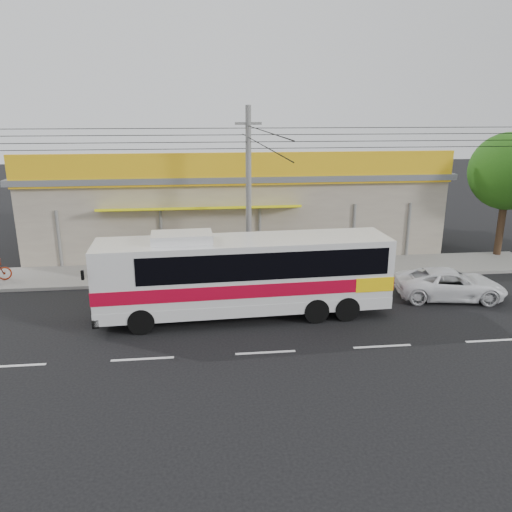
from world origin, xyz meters
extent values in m
plane|color=black|center=(0.00, 0.00, 0.00)|extent=(120.00, 120.00, 0.00)
cube|color=gray|center=(0.00, 6.00, 0.07)|extent=(30.00, 3.20, 0.15)
cube|color=gray|center=(0.00, 11.60, 2.10)|extent=(22.00, 8.00, 4.20)
cube|color=#5A5D62|center=(0.00, 11.60, 4.35)|extent=(22.60, 8.60, 0.30)
cube|color=yellow|center=(0.00, 7.48, 4.90)|extent=(22.00, 0.24, 1.60)
cube|color=#C93A0B|center=(-2.00, 7.45, 4.90)|extent=(9.00, 0.10, 1.20)
cube|color=#167D37|center=(6.50, 7.45, 4.90)|extent=(2.40, 0.10, 1.10)
cube|color=navy|center=(9.20, 7.45, 4.90)|extent=(2.20, 0.10, 1.10)
cube|color=#C93A0B|center=(-9.00, 7.45, 4.90)|extent=(3.00, 0.10, 1.10)
cube|color=#F3EF0D|center=(-2.00, 7.30, 3.00)|extent=(10.00, 1.20, 0.37)
cube|color=silver|center=(-0.41, 0.65, 1.75)|extent=(11.12, 2.77, 2.66)
cube|color=#B70723|center=(-0.41, 0.65, 1.42)|extent=(11.16, 2.81, 0.51)
cube|color=yellow|center=(4.37, 0.86, 1.42)|extent=(1.57, 2.42, 0.55)
cube|color=black|center=(0.24, 0.68, 2.34)|extent=(9.28, 2.73, 1.01)
cube|color=black|center=(-5.84, 0.42, 2.16)|extent=(0.23, 2.03, 1.38)
cube|color=silver|center=(-2.70, 0.55, 3.24)|extent=(2.26, 1.38, 0.33)
cylinder|color=black|center=(-4.22, -0.55, 0.48)|extent=(0.97, 0.33, 0.96)
cylinder|color=black|center=(-4.31, 1.52, 0.48)|extent=(0.97, 0.33, 0.96)
cylinder|color=black|center=(3.40, -0.22, 0.48)|extent=(0.97, 0.33, 0.96)
cylinder|color=black|center=(3.31, 1.85, 0.48)|extent=(0.97, 0.33, 0.96)
imported|color=black|center=(-5.07, 4.70, 0.63)|extent=(1.66, 0.96, 0.96)
imported|color=white|center=(8.43, 1.58, 0.63)|extent=(4.78, 2.76, 1.25)
cylinder|color=#5D5E5B|center=(0.23, 5.40, 3.96)|extent=(0.26, 0.26, 7.92)
cube|color=#5D5E5B|center=(0.23, 5.40, 7.13)|extent=(1.19, 0.12, 0.12)
cylinder|color=black|center=(13.99, 7.17, 1.69)|extent=(0.38, 0.38, 3.37)
sphere|color=#1C4E10|center=(13.99, 7.17, 4.64)|extent=(4.00, 4.00, 4.00)
camera|label=1|loc=(-1.98, -17.28, 7.74)|focal=35.00mm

